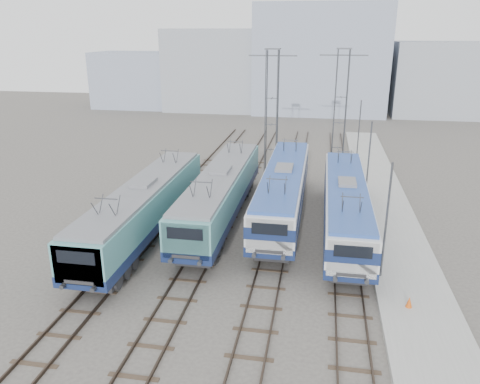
% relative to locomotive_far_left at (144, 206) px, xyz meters
% --- Properties ---
extents(ground, '(160.00, 160.00, 0.00)m').
position_rel_locomotive_far_left_xyz_m(ground, '(6.75, -5.32, -2.31)').
color(ground, '#514C47').
extents(platform, '(4.00, 70.00, 0.30)m').
position_rel_locomotive_far_left_xyz_m(platform, '(16.95, 2.68, -2.16)').
color(platform, '#9E9E99').
rests_on(platform, ground).
extents(locomotive_far_left, '(2.95, 18.61, 3.50)m').
position_rel_locomotive_far_left_xyz_m(locomotive_far_left, '(0.00, 0.00, 0.00)').
color(locomotive_far_left, '#14224D').
rests_on(locomotive_far_left, ground).
extents(locomotive_center_left, '(2.98, 18.84, 3.54)m').
position_rel_locomotive_far_left_xyz_m(locomotive_center_left, '(4.50, 3.73, 0.03)').
color(locomotive_center_left, '#14224D').
rests_on(locomotive_center_left, ground).
extents(locomotive_center_right, '(2.97, 18.82, 3.54)m').
position_rel_locomotive_far_left_xyz_m(locomotive_center_right, '(9.00, 5.21, 0.08)').
color(locomotive_center_right, '#14224D').
rests_on(locomotive_center_right, ground).
extents(locomotive_far_right, '(2.85, 17.99, 3.38)m').
position_rel_locomotive_far_left_xyz_m(locomotive_far_right, '(13.50, 2.96, -0.02)').
color(locomotive_far_right, '#14224D').
rests_on(locomotive_far_right, ground).
extents(catenary_tower_west, '(4.50, 1.20, 12.00)m').
position_rel_locomotive_far_left_xyz_m(catenary_tower_west, '(6.75, 16.68, 4.33)').
color(catenary_tower_west, '#3F4247').
rests_on(catenary_tower_west, ground).
extents(catenary_tower_east, '(4.50, 1.20, 12.00)m').
position_rel_locomotive_far_left_xyz_m(catenary_tower_east, '(13.25, 18.68, 4.33)').
color(catenary_tower_east, '#3F4247').
rests_on(catenary_tower_east, ground).
extents(mast_front, '(0.12, 0.12, 7.00)m').
position_rel_locomotive_far_left_xyz_m(mast_front, '(15.35, -3.32, 1.19)').
color(mast_front, '#3F4247').
rests_on(mast_front, ground).
extents(mast_mid, '(0.12, 0.12, 7.00)m').
position_rel_locomotive_far_left_xyz_m(mast_mid, '(15.35, 8.68, 1.19)').
color(mast_mid, '#3F4247').
rests_on(mast_mid, ground).
extents(mast_rear, '(0.12, 0.12, 7.00)m').
position_rel_locomotive_far_left_xyz_m(mast_rear, '(15.35, 20.68, 1.19)').
color(mast_rear, '#3F4247').
rests_on(mast_rear, ground).
extents(safety_cone, '(0.33, 0.33, 0.58)m').
position_rel_locomotive_far_left_xyz_m(safety_cone, '(16.41, -6.41, -1.72)').
color(safety_cone, '#D45211').
rests_on(safety_cone, platform).
extents(building_west, '(18.00, 12.00, 14.00)m').
position_rel_locomotive_far_left_xyz_m(building_west, '(-7.25, 56.68, 4.69)').
color(building_west, '#9198A3').
rests_on(building_west, ground).
extents(building_center, '(22.00, 14.00, 18.00)m').
position_rel_locomotive_far_left_xyz_m(building_center, '(10.75, 56.68, 6.69)').
color(building_center, '#8D97AE').
rests_on(building_center, ground).
extents(building_east, '(16.00, 12.00, 12.00)m').
position_rel_locomotive_far_left_xyz_m(building_east, '(30.75, 56.68, 3.69)').
color(building_east, '#9198A3').
rests_on(building_east, ground).
extents(building_far_west, '(14.00, 10.00, 10.00)m').
position_rel_locomotive_far_left_xyz_m(building_far_west, '(-23.25, 56.68, 2.69)').
color(building_far_west, '#8D97AE').
rests_on(building_far_west, ground).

